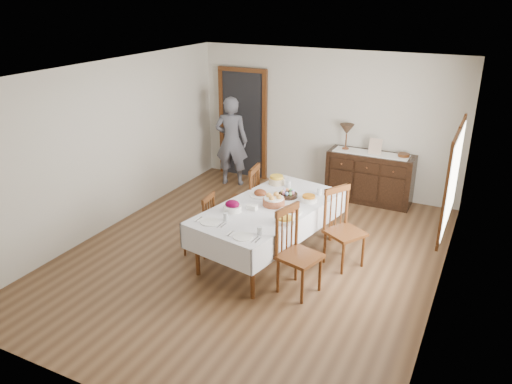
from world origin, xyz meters
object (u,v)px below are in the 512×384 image
at_px(chair_right_far, 342,227).
at_px(sideboard, 370,177).
at_px(chair_left_far, 246,198).
at_px(person, 231,138).
at_px(chair_left_near, 201,224).
at_px(dining_table, 269,212).
at_px(table_lamp, 347,130).
at_px(chair_right_near, 296,250).

distance_m(chair_right_far, sideboard, 2.37).
height_order(chair_left_far, person, person).
height_order(chair_left_near, chair_right_far, chair_right_far).
bearing_deg(chair_left_far, chair_left_near, -21.13).
height_order(dining_table, sideboard, sideboard).
distance_m(sideboard, table_lamp, 0.94).
bearing_deg(chair_left_far, person, -153.05).
bearing_deg(chair_right_near, chair_right_far, -3.81).
xyz_separation_m(dining_table, chair_left_near, (-0.90, -0.34, -0.23)).
height_order(chair_left_far, chair_right_near, chair_right_near).
height_order(sideboard, person, person).
relative_size(chair_left_far, chair_right_far, 0.99).
xyz_separation_m(dining_table, sideboard, (0.75, 2.64, -0.24)).
distance_m(chair_left_far, chair_right_near, 1.83).
height_order(chair_left_near, person, person).
height_order(dining_table, chair_left_far, chair_left_far).
bearing_deg(chair_left_near, chair_right_near, 73.03).
distance_m(chair_left_near, sideboard, 3.40).
xyz_separation_m(chair_left_far, person, (-1.19, 1.71, 0.37)).
bearing_deg(chair_right_far, person, 85.23).
bearing_deg(sideboard, person, -173.08).
relative_size(chair_left_near, chair_right_near, 0.82).
bearing_deg(table_lamp, person, -170.91).
bearing_deg(chair_right_far, sideboard, 36.18).
bearing_deg(dining_table, chair_right_near, -32.69).
height_order(person, table_lamp, person).
height_order(dining_table, chair_right_near, chair_right_near).
bearing_deg(chair_right_far, dining_table, 136.69).
xyz_separation_m(chair_right_near, person, (-2.54, 2.95, 0.36)).
height_order(chair_left_near, chair_left_far, chair_left_far).
relative_size(dining_table, chair_right_near, 2.22).
relative_size(dining_table, chair_right_far, 2.25).
bearing_deg(sideboard, chair_left_far, -125.19).
distance_m(chair_left_far, chair_right_far, 1.69).
distance_m(chair_right_near, sideboard, 3.27).
bearing_deg(table_lamp, chair_right_far, -73.50).
relative_size(chair_right_far, sideboard, 0.73).
relative_size(chair_right_far, table_lamp, 2.39).
relative_size(chair_right_near, person, 0.61).
bearing_deg(person, sideboard, 170.52).
bearing_deg(chair_right_near, table_lamp, 21.84).
distance_m(dining_table, chair_left_far, 0.92).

